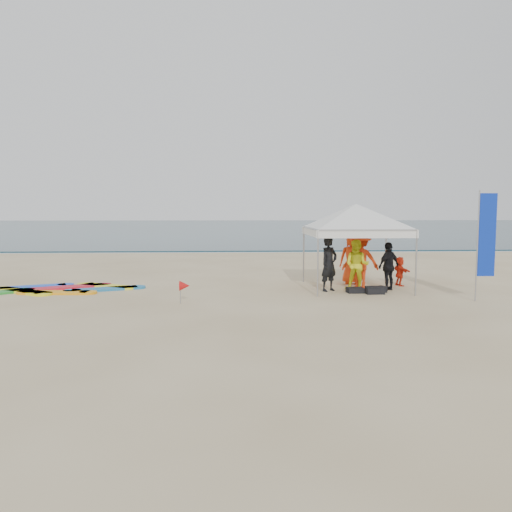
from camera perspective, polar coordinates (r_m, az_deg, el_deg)
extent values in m
plane|color=beige|center=(12.46, -2.85, -6.64)|extent=(120.00, 120.00, 0.00)
cube|color=#0C2633|center=(72.24, -2.73, 3.33)|extent=(160.00, 84.00, 0.08)
cube|color=silver|center=(30.50, -2.77, 0.49)|extent=(160.00, 1.20, 0.01)
imported|color=black|center=(15.94, 8.35, -0.89)|extent=(0.76, 0.70, 1.74)
imported|color=yellow|center=(16.30, 11.48, -1.01)|extent=(0.98, 0.90, 1.62)
imported|color=#F73D15|center=(16.72, 11.85, -0.48)|extent=(1.24, 0.78, 1.84)
imported|color=black|center=(16.51, 14.92, -1.13)|extent=(0.97, 0.82, 1.55)
imported|color=#EB4014|center=(17.59, 10.95, -0.28)|extent=(0.97, 0.73, 1.78)
imported|color=red|center=(17.61, 16.12, -1.68)|extent=(0.44, 0.95, 0.99)
cylinder|color=#A5A5A8|center=(17.78, 5.46, 0.17)|extent=(0.05, 0.05, 1.98)
cylinder|color=#A5A5A8|center=(18.44, 14.62, 0.20)|extent=(0.05, 0.05, 1.98)
cylinder|color=#A5A5A8|center=(14.87, 7.08, -0.86)|extent=(0.05, 0.05, 1.98)
cylinder|color=#A5A5A8|center=(15.65, 17.84, -0.77)|extent=(0.05, 0.05, 1.98)
cube|color=white|center=(15.12, 12.66, 2.45)|extent=(3.06, 0.02, 0.24)
cube|color=white|center=(18.00, 10.17, 2.94)|extent=(3.06, 0.02, 0.24)
cube|color=white|center=(16.26, 6.23, 2.74)|extent=(0.02, 3.06, 0.24)
cube|color=white|center=(16.98, 16.17, 2.67)|extent=(0.02, 3.06, 0.24)
pyramid|color=white|center=(16.54, 11.37, 5.87)|extent=(4.19, 4.19, 0.79)
cylinder|color=#A5A5A8|center=(15.26, 23.98, 1.04)|extent=(0.04, 0.04, 3.12)
cube|color=#0B2BB3|center=(15.37, 24.91, 2.20)|extent=(0.49, 0.03, 2.32)
cylinder|color=#A5A5A8|center=(13.89, -8.64, -4.19)|extent=(0.02, 0.02, 0.60)
cone|color=red|center=(13.85, -8.16, -3.38)|extent=(0.28, 0.28, 0.28)
cube|color=black|center=(15.81, 13.43, -3.81)|extent=(0.59, 0.41, 0.22)
cube|color=black|center=(15.74, 13.27, -3.92)|extent=(0.48, 0.33, 0.18)
cube|color=black|center=(15.86, 11.25, -3.85)|extent=(0.52, 0.43, 0.16)
cube|color=black|center=(16.05, 14.01, -3.73)|extent=(0.44, 0.41, 0.20)
cube|color=#2176B1|center=(16.76, -16.83, -3.64)|extent=(2.08, 1.21, 0.07)
cube|color=#FFA315|center=(16.56, -21.82, -3.90)|extent=(1.97, 0.66, 0.07)
cube|color=blue|center=(18.03, -24.32, -3.26)|extent=(2.19, 1.31, 0.07)
cube|color=yellow|center=(17.40, -16.73, -3.31)|extent=(1.86, 1.33, 0.07)
cube|color=#FFF51A|center=(17.25, -25.17, -3.67)|extent=(2.01, 1.55, 0.07)
cube|color=red|center=(17.52, -20.91, -3.38)|extent=(2.39, 1.53, 0.07)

